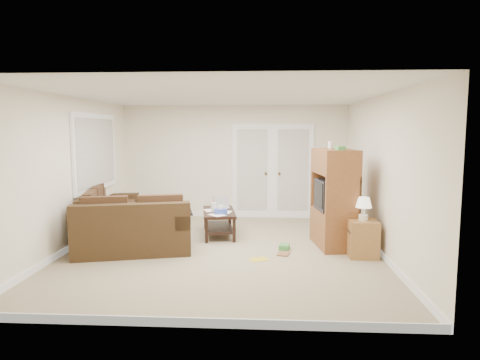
# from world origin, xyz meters

# --- Properties ---
(floor) EXTENTS (5.50, 5.50, 0.00)m
(floor) POSITION_xyz_m (0.00, 0.00, 0.00)
(floor) COLOR tan
(floor) RESTS_ON ground
(ceiling) EXTENTS (5.00, 5.50, 0.02)m
(ceiling) POSITION_xyz_m (0.00, 0.00, 2.50)
(ceiling) COLOR silver
(ceiling) RESTS_ON wall_back
(wall_left) EXTENTS (0.02, 5.50, 2.50)m
(wall_left) POSITION_xyz_m (-2.50, 0.00, 1.25)
(wall_left) COLOR white
(wall_left) RESTS_ON floor
(wall_right) EXTENTS (0.02, 5.50, 2.50)m
(wall_right) POSITION_xyz_m (2.50, 0.00, 1.25)
(wall_right) COLOR white
(wall_right) RESTS_ON floor
(wall_back) EXTENTS (5.00, 0.02, 2.50)m
(wall_back) POSITION_xyz_m (0.00, 2.75, 1.25)
(wall_back) COLOR white
(wall_back) RESTS_ON floor
(wall_front) EXTENTS (5.00, 0.02, 2.50)m
(wall_front) POSITION_xyz_m (0.00, -2.75, 1.25)
(wall_front) COLOR white
(wall_front) RESTS_ON floor
(baseboards) EXTENTS (5.00, 5.50, 0.10)m
(baseboards) POSITION_xyz_m (0.00, 0.00, 0.05)
(baseboards) COLOR silver
(baseboards) RESTS_ON floor
(french_doors) EXTENTS (1.80, 0.05, 2.13)m
(french_doors) POSITION_xyz_m (0.85, 2.71, 1.04)
(french_doors) COLOR silver
(french_doors) RESTS_ON floor
(window_left) EXTENTS (0.05, 1.92, 1.42)m
(window_left) POSITION_xyz_m (-2.46, 1.00, 1.55)
(window_left) COLOR silver
(window_left) RESTS_ON wall_left
(sectional_sofa) EXTENTS (2.43, 2.88, 0.85)m
(sectional_sofa) POSITION_xyz_m (-1.84, 0.40, 0.33)
(sectional_sofa) COLOR #3F2C18
(sectional_sofa) RESTS_ON floor
(coffee_table) EXTENTS (0.73, 1.21, 0.77)m
(coffee_table) POSITION_xyz_m (-0.17, 1.03, 0.25)
(coffee_table) COLOR black
(coffee_table) RESTS_ON floor
(tv_armoire) EXTENTS (0.69, 1.09, 1.77)m
(tv_armoire) POSITION_xyz_m (1.84, 0.39, 0.83)
(tv_armoire) COLOR brown
(tv_armoire) RESTS_ON floor
(side_cabinet) EXTENTS (0.45, 0.45, 0.94)m
(side_cabinet) POSITION_xyz_m (2.20, -0.20, 0.34)
(side_cabinet) COLOR #9F6E3A
(side_cabinet) RESTS_ON floor
(space_heater) EXTENTS (0.15, 0.13, 0.33)m
(space_heater) POSITION_xyz_m (1.85, 2.45, 0.16)
(space_heater) COLOR white
(space_heater) RESTS_ON floor
(floor_magazine) EXTENTS (0.34, 0.31, 0.01)m
(floor_magazine) POSITION_xyz_m (0.60, -0.46, 0.00)
(floor_magazine) COLOR gold
(floor_magazine) RESTS_ON floor
(floor_greenbox) EXTENTS (0.19, 0.23, 0.08)m
(floor_greenbox) POSITION_xyz_m (1.01, 0.12, 0.04)
(floor_greenbox) COLOR #419041
(floor_greenbox) RESTS_ON floor
(floor_book) EXTENTS (0.23, 0.28, 0.02)m
(floor_book) POSITION_xyz_m (0.89, -0.14, 0.01)
(floor_book) COLOR brown
(floor_book) RESTS_ON floor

